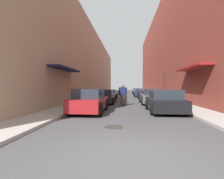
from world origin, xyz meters
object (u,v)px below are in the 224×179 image
Objects in this scene: parked_car_left_1 at (103,97)px; manhole_cover at (113,127)px; parked_car_left_2 at (109,94)px; parked_car_right_0 at (165,102)px; parked_car_left_0 at (90,101)px; parked_car_right_4 at (138,92)px; parked_car_right_3 at (141,93)px; parked_car_right_5 at (137,91)px; parked_car_right_1 at (152,97)px; skateboarder at (123,92)px; parked_car_right_2 at (146,94)px; traffic_light at (163,81)px.

manhole_cover is (1.59, -9.11, -0.62)m from parked_car_left_1.
parked_car_left_2 is 1.16× the size of parked_car_right_0.
parked_car_left_0 is 22.60m from parked_car_right_4.
parked_car_left_1 is 9.27m from manhole_cover.
parked_car_right_3 is (4.39, 16.33, -0.08)m from parked_car_left_0.
parked_car_right_5 is (-0.06, 27.20, -0.06)m from parked_car_right_0.
parked_car_left_1 is at bearing -111.42° from parked_car_right_3.
parked_car_right_1 is 2.36× the size of skateboarder.
parked_car_left_0 is 12.18m from parked_car_right_2.
traffic_light is (2.60, -9.23, 1.71)m from parked_car_right_4.
parked_car_right_1 is at bearing -89.89° from parked_car_right_4.
parked_car_right_5 is at bearing 90.43° from parked_car_right_2.
parked_car_right_3 is 1.19× the size of traffic_light.
parked_car_left_2 is 4.54m from parked_car_right_2.
traffic_light reaches higher than parked_car_right_1.
parked_car_right_4 is (4.40, 22.17, -0.09)m from parked_car_left_0.
parked_car_right_1 reaches higher than parked_car_left_2.
parked_car_right_3 is at bearing -90.25° from parked_car_right_5.
traffic_light reaches higher than parked_car_right_0.
skateboarder is at bearing -97.74° from parked_car_right_4.
parked_car_left_1 is (0.12, 5.44, -0.05)m from parked_car_left_0.
skateboarder is at bearing -75.30° from parked_car_left_2.
parked_car_right_4 is (0.01, 5.84, -0.01)m from parked_car_right_3.
parked_car_left_1 is 7.35m from parked_car_right_2.
parked_car_right_3 is 20.19m from manhole_cover.
parked_car_right_1 is at bearing -89.77° from parked_car_right_3.
parked_car_right_3 is at bearing 90.41° from parked_car_right_0.
parked_car_right_4 is at bearing -90.39° from parked_car_right_5.
parked_car_right_2 is 0.96× the size of parked_car_right_5.
parked_car_right_2 is 0.96× the size of parked_car_right_4.
manhole_cover is (1.71, -3.67, -0.67)m from parked_car_left_0.
parked_car_right_4 is at bearing 89.89° from parked_car_right_3.
traffic_light reaches higher than manhole_cover.
parked_car_left_1 is 0.97× the size of parked_car_right_1.
manhole_cover is (-2.69, -25.84, -0.58)m from parked_car_right_4.
parked_car_right_2 is at bearing 89.68° from parked_car_right_0.
parked_car_left_0 is 0.93× the size of parked_car_right_2.
parked_car_right_4 is at bearing 84.05° from manhole_cover.
parked_car_right_3 is at bearing 68.58° from parked_car_left_1.
skateboarder is at bearing -109.55° from parked_car_right_2.
parked_car_left_0 reaches higher than parked_car_left_1.
parked_car_left_1 is 0.92× the size of parked_car_right_2.
parked_car_left_0 is 1.01× the size of parked_car_left_1.
parked_car_right_1 is at bearing -108.94° from traffic_light.
parked_car_right_5 is at bearing 89.99° from parked_car_right_1.
parked_car_right_3 reaches higher than manhole_cover.
parked_car_right_5 is at bearing 89.75° from parked_car_right_3.
parked_car_right_2 is (4.53, 0.34, 0.02)m from parked_car_left_2.
parked_car_left_0 is at bearing -118.42° from traffic_light.
skateboarder is at bearing -101.22° from parked_car_right_3.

